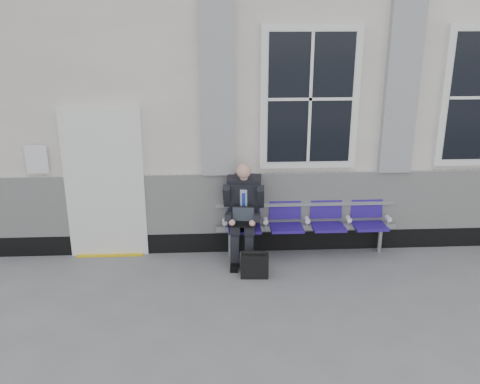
{
  "coord_description": "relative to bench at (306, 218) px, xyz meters",
  "views": [
    {
      "loc": [
        -3.49,
        -5.76,
        3.42
      ],
      "look_at": [
        -3.13,
        0.9,
        1.11
      ],
      "focal_mm": 40.0,
      "sensor_mm": 36.0,
      "label": 1
    }
  ],
  "objects": [
    {
      "name": "station_building",
      "position": [
        2.13,
        2.15,
        1.67
      ],
      "size": [
        14.4,
        4.4,
        4.49
      ],
      "color": "silver",
      "rests_on": "ground"
    },
    {
      "name": "bench",
      "position": [
        0.0,
        0.0,
        0.0
      ],
      "size": [
        2.6,
        0.47,
        0.91
      ],
      "color": "#9EA0A3",
      "rests_on": "ground"
    },
    {
      "name": "businessman",
      "position": [
        -0.91,
        -0.13,
        0.22
      ],
      "size": [
        0.6,
        0.8,
        1.42
      ],
      "color": "black",
      "rests_on": "ground"
    },
    {
      "name": "briefcase",
      "position": [
        -0.8,
        -0.7,
        -0.38
      ],
      "size": [
        0.38,
        0.18,
        0.38
      ],
      "color": "black",
      "rests_on": "ground"
    }
  ]
}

